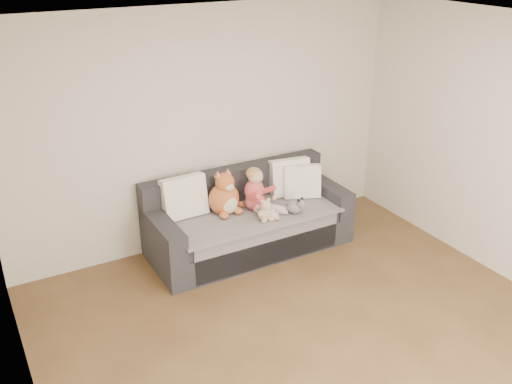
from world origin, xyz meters
TOP-DOWN VIEW (x-y plane):
  - room_shell at (0.00, 0.42)m, footprint 5.00×5.00m
  - sofa at (0.24, 2.06)m, footprint 2.20×0.94m
  - cushion_left at (-0.42, 2.24)m, footprint 0.49×0.24m
  - cushion_right_back at (0.86, 2.18)m, footprint 0.48×0.27m
  - cushion_right_front at (0.94, 2.04)m, footprint 0.45×0.33m
  - toddler at (0.33, 1.99)m, footprint 0.37×0.50m
  - plush_cat at (-0.01, 2.10)m, footprint 0.42×0.38m
  - teddy_bear at (0.28, 1.73)m, footprint 0.20×0.15m
  - plush_cow at (0.64, 1.72)m, footprint 0.16×0.23m
  - sippy_cup at (0.31, 1.85)m, footprint 0.09×0.06m

SIDE VIEW (x-z plane):
  - sofa at x=0.24m, z-range -0.12..0.73m
  - sippy_cup at x=0.31m, z-range 0.48..0.58m
  - plush_cow at x=0.64m, z-range 0.46..0.65m
  - teddy_bear at x=0.28m, z-range 0.45..0.70m
  - plush_cat at x=-0.01m, z-range 0.40..0.92m
  - cushion_right_front at x=0.94m, z-range 0.47..0.86m
  - toddler at x=0.33m, z-range 0.43..0.92m
  - cushion_right_back at x=0.86m, z-range 0.47..0.90m
  - cushion_left at x=-0.42m, z-range 0.46..0.92m
  - room_shell at x=0.00m, z-range -1.20..3.80m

